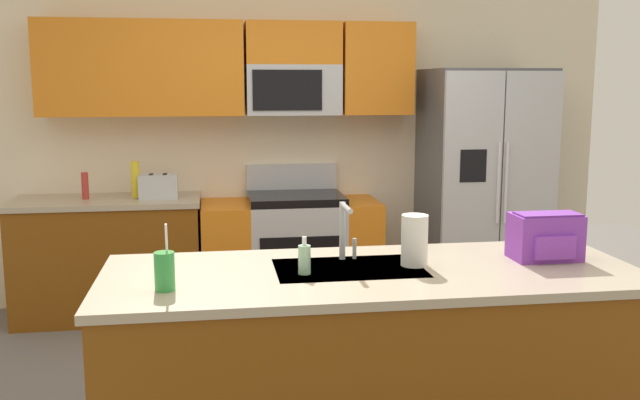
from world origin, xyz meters
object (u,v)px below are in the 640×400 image
object	(u,v)px
sink_faucet	(345,226)
drink_cup_green	(165,271)
toaster	(158,186)
backpack	(546,236)
refrigerator	(483,188)
pepper_mill	(85,186)
paper_towel_roll	(415,240)
range_oven	(291,252)
soap_dispenser	(304,259)
bottle_yellow	(136,180)

from	to	relation	value
sink_faucet	drink_cup_green	bearing A→B (deg)	-155.13
toaster	drink_cup_green	xyz separation A→B (m)	(0.19, -2.42, -0.01)
sink_faucet	toaster	bearing A→B (deg)	116.54
toaster	backpack	world-z (taller)	backpack
refrigerator	sink_faucet	world-z (taller)	refrigerator
refrigerator	backpack	xyz separation A→B (m)	(-0.52, -2.14, 0.09)
pepper_mill	drink_cup_green	size ratio (longest dim) A/B	0.70
toaster	paper_towel_roll	bearing A→B (deg)	-58.74
range_oven	soap_dispenser	distance (m)	2.37
refrigerator	toaster	bearing A→B (deg)	179.55
drink_cup_green	soap_dispenser	distance (m)	0.62
range_oven	pepper_mill	distance (m)	1.61
range_oven	refrigerator	size ratio (longest dim) A/B	0.74
sink_faucet	soap_dispenser	size ratio (longest dim) A/B	1.66
refrigerator	paper_towel_roll	world-z (taller)	refrigerator
sink_faucet	backpack	size ratio (longest dim) A/B	0.88
bottle_yellow	soap_dispenser	xyz separation A→B (m)	(0.96, -2.32, -0.07)
refrigerator	soap_dispenser	xyz separation A→B (m)	(-1.71, -2.23, 0.04)
backpack	toaster	bearing A→B (deg)	132.53
paper_towel_roll	drink_cup_green	bearing A→B (deg)	-167.99
soap_dispenser	drink_cup_green	bearing A→B (deg)	-164.38
sink_faucet	soap_dispenser	world-z (taller)	sink_faucet
bottle_yellow	drink_cup_green	size ratio (longest dim) A/B	0.96
pepper_mill	drink_cup_green	distance (m)	2.57
pepper_mill	soap_dispenser	world-z (taller)	pepper_mill
toaster	drink_cup_green	world-z (taller)	drink_cup_green
toaster	bottle_yellow	distance (m)	0.19
drink_cup_green	soap_dispenser	bearing A→B (deg)	15.62
soap_dispenser	backpack	size ratio (longest dim) A/B	0.53
bottle_yellow	paper_towel_roll	world-z (taller)	bottle_yellow
paper_towel_roll	pepper_mill	bearing A→B (deg)	129.75
refrigerator	paper_towel_roll	distance (m)	2.46
refrigerator	pepper_mill	bearing A→B (deg)	178.69
bottle_yellow	paper_towel_roll	size ratio (longest dim) A/B	1.12
drink_cup_green	sink_faucet	bearing A→B (deg)	24.87
backpack	range_oven	bearing A→B (deg)	114.19
drink_cup_green	soap_dispenser	world-z (taller)	drink_cup_green
bottle_yellow	backpack	xyz separation A→B (m)	(2.15, -2.22, -0.02)
range_oven	toaster	xyz separation A→B (m)	(-0.99, -0.05, 0.55)
soap_dispenser	paper_towel_roll	world-z (taller)	paper_towel_roll
drink_cup_green	paper_towel_roll	size ratio (longest dim) A/B	1.17
toaster	drink_cup_green	size ratio (longest dim) A/B	1.00
toaster	drink_cup_green	bearing A→B (deg)	-85.40
pepper_mill	bottle_yellow	bearing A→B (deg)	2.83
range_oven	toaster	world-z (taller)	range_oven
refrigerator	drink_cup_green	bearing A→B (deg)	-133.90
pepper_mill	paper_towel_roll	distance (m)	2.89
refrigerator	sink_faucet	distance (m)	2.51
toaster	backpack	distance (m)	2.93
toaster	paper_towel_roll	world-z (taller)	paper_towel_roll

